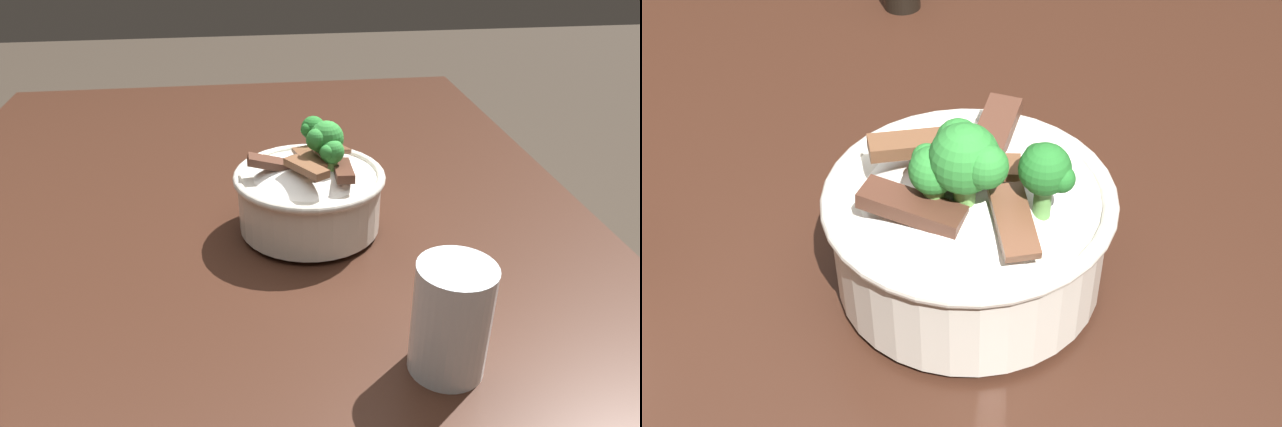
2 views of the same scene
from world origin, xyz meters
The scene contains 2 objects.
dining_table centered at (0.00, 0.00, 0.72)m, with size 1.58×1.05×0.82m.
rice_bowl centered at (0.07, -0.10, 0.88)m, with size 0.21×0.21×0.16m.
Camera 2 is at (0.21, -0.53, 1.29)m, focal length 47.08 mm.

